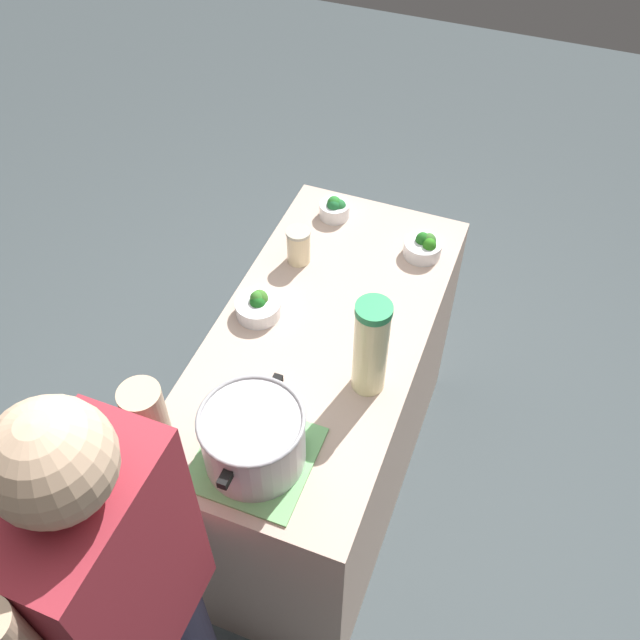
# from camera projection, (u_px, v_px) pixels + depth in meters

# --- Properties ---
(ground_plane) EXTENTS (8.00, 8.00, 0.00)m
(ground_plane) POSITION_uv_depth(u_px,v_px,m) (320.00, 481.00, 2.75)
(ground_plane) COLOR #444D51
(counter_slab) EXTENTS (1.28, 0.61, 0.90)m
(counter_slab) POSITION_uv_depth(u_px,v_px,m) (320.00, 417.00, 2.42)
(counter_slab) COLOR #C0A492
(counter_slab) RESTS_ON ground_plane
(dish_cloth) EXTENTS (0.29, 0.29, 0.01)m
(dish_cloth) POSITION_uv_depth(u_px,v_px,m) (256.00, 458.00, 1.79)
(dish_cloth) COLOR #75BD72
(dish_cloth) RESTS_ON counter_slab
(cooking_pot) EXTENTS (0.33, 0.26, 0.18)m
(cooking_pot) POSITION_uv_depth(u_px,v_px,m) (254.00, 438.00, 1.72)
(cooking_pot) COLOR #B7B7BC
(cooking_pot) RESTS_ON dish_cloth
(lemonade_pitcher) EXTENTS (0.10, 0.10, 0.31)m
(lemonade_pitcher) POSITION_uv_depth(u_px,v_px,m) (371.00, 347.00, 1.83)
(lemonade_pitcher) COLOR #F1EBAA
(lemonade_pitcher) RESTS_ON counter_slab
(mason_jar) EXTENTS (0.08, 0.08, 0.12)m
(mason_jar) POSITION_uv_depth(u_px,v_px,m) (299.00, 246.00, 2.24)
(mason_jar) COLOR beige
(mason_jar) RESTS_ON counter_slab
(broccoli_bowl_front) EXTENTS (0.14, 0.14, 0.08)m
(broccoli_bowl_front) POSITION_uv_depth(u_px,v_px,m) (259.00, 305.00, 2.11)
(broccoli_bowl_front) COLOR silver
(broccoli_bowl_front) RESTS_ON counter_slab
(broccoli_bowl_center) EXTENTS (0.10, 0.10, 0.08)m
(broccoli_bowl_center) POSITION_uv_depth(u_px,v_px,m) (335.00, 208.00, 2.40)
(broccoli_bowl_center) COLOR silver
(broccoli_bowl_center) RESTS_ON counter_slab
(broccoli_bowl_back) EXTENTS (0.12, 0.12, 0.08)m
(broccoli_bowl_back) POSITION_uv_depth(u_px,v_px,m) (424.00, 246.00, 2.28)
(broccoli_bowl_back) COLOR silver
(broccoli_bowl_back) RESTS_ON counter_slab
(person_cook) EXTENTS (0.50, 0.20, 1.67)m
(person_cook) POSITION_uv_depth(u_px,v_px,m) (137.00, 615.00, 1.51)
(person_cook) COLOR #474361
(person_cook) RESTS_ON ground_plane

